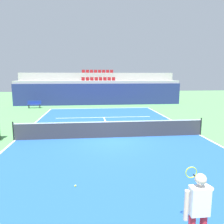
# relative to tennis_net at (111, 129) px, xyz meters

# --- Properties ---
(ground_plane) EXTENTS (80.00, 80.00, 0.00)m
(ground_plane) POSITION_rel_tennis_net_xyz_m (0.00, 0.00, -0.51)
(ground_plane) COLOR #4C8C4C
(court_surface) EXTENTS (11.00, 24.00, 0.01)m
(court_surface) POSITION_rel_tennis_net_xyz_m (0.00, 0.00, -0.50)
(court_surface) COLOR #1E4C99
(court_surface) RESTS_ON ground_plane
(baseline_far) EXTENTS (11.00, 0.10, 0.00)m
(baseline_far) POSITION_rel_tennis_net_xyz_m (0.00, 11.95, -0.50)
(baseline_far) COLOR white
(baseline_far) RESTS_ON court_surface
(sideline_left) EXTENTS (0.10, 24.00, 0.00)m
(sideline_left) POSITION_rel_tennis_net_xyz_m (-5.45, 0.00, -0.50)
(sideline_left) COLOR white
(sideline_left) RESTS_ON court_surface
(sideline_right) EXTENTS (0.10, 24.00, 0.00)m
(sideline_right) POSITION_rel_tennis_net_xyz_m (5.45, 0.00, -0.50)
(sideline_right) COLOR white
(sideline_right) RESTS_ON court_surface
(service_line_far) EXTENTS (8.26, 0.10, 0.00)m
(service_line_far) POSITION_rel_tennis_net_xyz_m (0.00, 6.40, -0.50)
(service_line_far) COLOR white
(service_line_far) RESTS_ON court_surface
(centre_service_line) EXTENTS (0.10, 6.40, 0.00)m
(centre_service_line) POSITION_rel_tennis_net_xyz_m (0.00, 3.20, -0.50)
(centre_service_line) COLOR white
(centre_service_line) RESTS_ON court_surface
(back_wall) EXTENTS (20.82, 0.30, 2.67)m
(back_wall) POSITION_rel_tennis_net_xyz_m (0.00, 14.94, 0.82)
(back_wall) COLOR navy
(back_wall) RESTS_ON ground_plane
(stands_tier_lower) EXTENTS (20.82, 2.40, 3.02)m
(stands_tier_lower) POSITION_rel_tennis_net_xyz_m (0.00, 16.29, 1.00)
(stands_tier_lower) COLOR #9E9E99
(stands_tier_lower) RESTS_ON ground_plane
(stands_tier_upper) EXTENTS (20.82, 2.40, 4.04)m
(stands_tier_upper) POSITION_rel_tennis_net_xyz_m (0.00, 18.69, 1.51)
(stands_tier_upper) COLOR #9E9E99
(stands_tier_upper) RESTS_ON ground_plane
(seating_row_lower) EXTENTS (4.41, 0.44, 0.44)m
(seating_row_lower) POSITION_rel_tennis_net_xyz_m (0.00, 16.38, 2.64)
(seating_row_lower) COLOR maroon
(seating_row_lower) RESTS_ON stands_tier_lower
(seating_row_upper) EXTENTS (4.41, 0.44, 0.44)m
(seating_row_upper) POSITION_rel_tennis_net_xyz_m (0.00, 18.78, 3.66)
(seating_row_upper) COLOR maroon
(seating_row_upper) RESTS_ON stands_tier_upper
(tennis_net) EXTENTS (11.08, 0.08, 1.07)m
(tennis_net) POSITION_rel_tennis_net_xyz_m (0.00, 0.00, 0.00)
(tennis_net) COLOR black
(tennis_net) RESTS_ON court_surface
(player) EXTENTS (0.69, 0.98, 1.71)m
(player) POSITION_rel_tennis_net_xyz_m (0.85, -8.57, 0.47)
(player) COLOR red
(player) RESTS_ON court_surface
(player_bench) EXTENTS (1.50, 0.40, 0.85)m
(player_bench) POSITION_rel_tennis_net_xyz_m (-7.45, 12.99, -0.00)
(player_bench) COLOR navy
(player_bench) RESTS_ON ground_plane
(tennis_ball_1) EXTENTS (0.07, 0.07, 0.07)m
(tennis_ball_1) POSITION_rel_tennis_net_xyz_m (-1.76, -5.64, -0.47)
(tennis_ball_1) COLOR #CCE033
(tennis_ball_1) RESTS_ON court_surface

